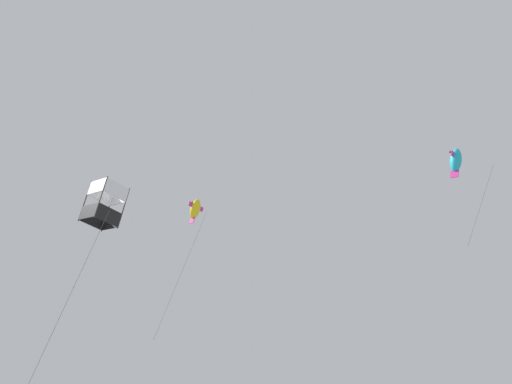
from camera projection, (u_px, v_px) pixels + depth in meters
name	position (u px, v px, depth m)	size (l,w,h in m)	color
kite_box_upper_right	(104.00, 205.00, 18.86)	(2.21, 2.06, 8.77)	white
kite_fish_low_drifter	(195.00, 209.00, 30.83)	(2.41, 2.01, 9.52)	yellow
kite_fish_mid_left	(456.00, 160.00, 23.68)	(2.54, 1.89, 6.18)	#1EB2C6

